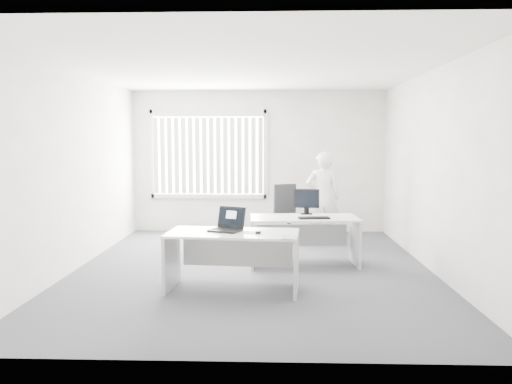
{
  "coord_description": "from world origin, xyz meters",
  "views": [
    {
      "loc": [
        0.28,
        -6.94,
        1.81
      ],
      "look_at": [
        0.04,
        0.15,
        1.09
      ],
      "focal_mm": 35.0,
      "sensor_mm": 36.0,
      "label": 1
    }
  ],
  "objects_px": {
    "desk_near": "(233,248)",
    "office_chair": "(288,224)",
    "desk_far": "(304,230)",
    "laptop": "(225,220)",
    "person": "(323,197)",
    "monitor": "(307,202)"
  },
  "relations": [
    {
      "from": "laptop",
      "to": "desk_far",
      "type": "bearing_deg",
      "value": 74.11
    },
    {
      "from": "office_chair",
      "to": "person",
      "type": "bearing_deg",
      "value": -31.96
    },
    {
      "from": "desk_far",
      "to": "laptop",
      "type": "relative_size",
      "value": 4.34
    },
    {
      "from": "laptop",
      "to": "monitor",
      "type": "bearing_deg",
      "value": 78.43
    },
    {
      "from": "person",
      "to": "office_chair",
      "type": "bearing_deg",
      "value": -7.13
    },
    {
      "from": "office_chair",
      "to": "laptop",
      "type": "distance_m",
      "value": 3.17
    },
    {
      "from": "desk_near",
      "to": "monitor",
      "type": "bearing_deg",
      "value": 62.62
    },
    {
      "from": "desk_near",
      "to": "desk_far",
      "type": "relative_size",
      "value": 1.03
    },
    {
      "from": "office_chair",
      "to": "monitor",
      "type": "xyz_separation_m",
      "value": [
        0.23,
        -1.47,
        0.58
      ]
    },
    {
      "from": "desk_near",
      "to": "office_chair",
      "type": "xyz_separation_m",
      "value": [
        0.76,
        3.04,
        -0.2
      ]
    },
    {
      "from": "person",
      "to": "monitor",
      "type": "height_order",
      "value": "person"
    },
    {
      "from": "laptop",
      "to": "desk_near",
      "type": "bearing_deg",
      "value": -0.1
    },
    {
      "from": "desk_near",
      "to": "desk_far",
      "type": "height_order",
      "value": "desk_near"
    },
    {
      "from": "desk_near",
      "to": "office_chair",
      "type": "distance_m",
      "value": 3.14
    },
    {
      "from": "monitor",
      "to": "laptop",
      "type": "bearing_deg",
      "value": -118.95
    },
    {
      "from": "office_chair",
      "to": "laptop",
      "type": "bearing_deg",
      "value": -127.57
    },
    {
      "from": "monitor",
      "to": "desk_far",
      "type": "bearing_deg",
      "value": -94.15
    },
    {
      "from": "desk_near",
      "to": "monitor",
      "type": "height_order",
      "value": "monitor"
    },
    {
      "from": "office_chair",
      "to": "laptop",
      "type": "relative_size",
      "value": 2.8
    },
    {
      "from": "desk_far",
      "to": "monitor",
      "type": "height_order",
      "value": "monitor"
    },
    {
      "from": "desk_far",
      "to": "person",
      "type": "bearing_deg",
      "value": 71.97
    },
    {
      "from": "person",
      "to": "monitor",
      "type": "distance_m",
      "value": 1.41
    }
  ]
}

